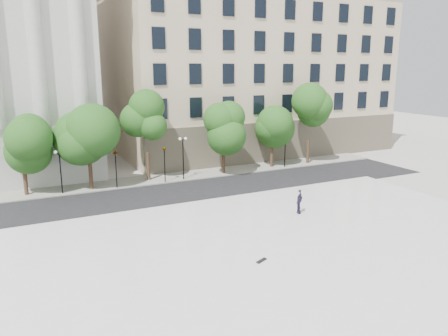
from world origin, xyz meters
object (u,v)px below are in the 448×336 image
at_px(person_lying, 299,211).
at_px(skateboard, 261,261).
at_px(traffic_light_west, 115,151).
at_px(traffic_light_east, 164,147).

relative_size(person_lying, skateboard, 2.36).
height_order(traffic_light_west, person_lying, traffic_light_west).
relative_size(traffic_light_west, person_lying, 2.27).
height_order(traffic_light_west, skateboard, traffic_light_west).
xyz_separation_m(traffic_light_west, person_lying, (10.58, -14.80, -3.02)).
bearing_deg(person_lying, skateboard, 177.96).
bearing_deg(traffic_light_west, skateboard, -79.96).
xyz_separation_m(traffic_light_west, skateboard, (3.68, -20.76, -3.24)).
height_order(traffic_light_east, person_lying, traffic_light_east).
bearing_deg(person_lying, traffic_light_east, 68.31).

